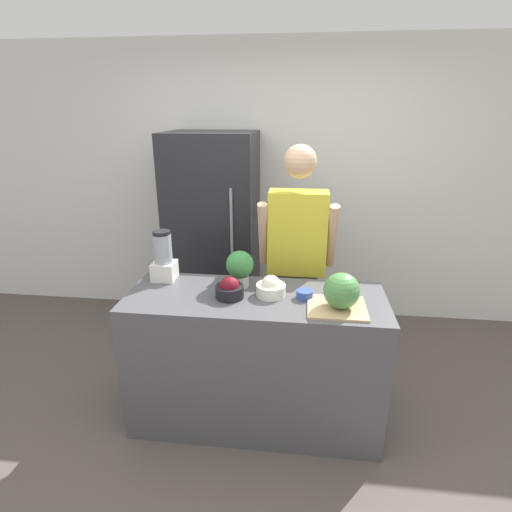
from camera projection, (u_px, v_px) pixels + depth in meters
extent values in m
plane|color=#564C47|center=(250.00, 450.00, 2.48)|extent=(14.00, 14.00, 0.00)
cube|color=white|center=(276.00, 186.00, 3.84)|extent=(8.00, 0.06, 2.60)
cube|color=#4C4C51|center=(255.00, 359.00, 2.60)|extent=(1.60, 0.60, 0.91)
cube|color=#232328|center=(214.00, 235.00, 3.66)|extent=(0.76, 0.69, 1.82)
cylinder|color=gray|center=(232.00, 228.00, 3.23)|extent=(0.02, 0.02, 0.64)
cube|color=gray|center=(294.00, 321.00, 3.14)|extent=(0.31, 0.18, 0.85)
cube|color=gold|center=(297.00, 232.00, 2.89)|extent=(0.42, 0.22, 0.60)
sphere|color=#DBAD89|center=(300.00, 161.00, 2.72)|extent=(0.23, 0.23, 0.23)
cylinder|color=#DBAD89|center=(263.00, 234.00, 2.88)|extent=(0.07, 0.24, 0.51)
cylinder|color=#DBAD89|center=(332.00, 237.00, 2.83)|extent=(0.07, 0.24, 0.51)
cube|color=tan|center=(337.00, 308.00, 2.29)|extent=(0.33, 0.30, 0.01)
sphere|color=#4C8C47|center=(342.00, 291.00, 2.24)|extent=(0.21, 0.21, 0.21)
cylinder|color=black|center=(230.00, 292.00, 2.42)|extent=(0.17, 0.17, 0.07)
sphere|color=maroon|center=(230.00, 286.00, 2.40)|extent=(0.12, 0.12, 0.12)
cylinder|color=white|center=(271.00, 290.00, 2.44)|extent=(0.18, 0.18, 0.07)
sphere|color=white|center=(271.00, 285.00, 2.43)|extent=(0.12, 0.12, 0.12)
cylinder|color=#334C9E|center=(305.00, 294.00, 2.41)|extent=(0.10, 0.10, 0.05)
cube|color=silver|center=(165.00, 271.00, 2.67)|extent=(0.15, 0.15, 0.12)
cylinder|color=#99A3AD|center=(163.00, 249.00, 2.62)|extent=(0.12, 0.12, 0.19)
cylinder|color=black|center=(161.00, 233.00, 2.58)|extent=(0.11, 0.11, 0.02)
cylinder|color=beige|center=(240.00, 281.00, 2.57)|extent=(0.11, 0.11, 0.08)
sphere|color=#387F3D|center=(240.00, 264.00, 2.53)|extent=(0.18, 0.18, 0.18)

